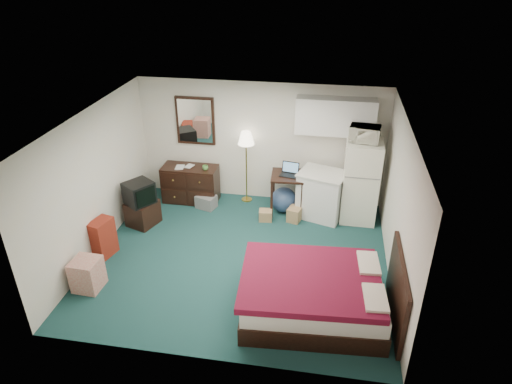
% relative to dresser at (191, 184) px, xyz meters
% --- Properties ---
extents(floor, '(5.00, 4.50, 0.01)m').
position_rel_dresser_xyz_m(floor, '(1.42, -1.84, -0.39)').
color(floor, '#153E3F').
rests_on(floor, ground).
extents(ceiling, '(5.00, 4.50, 0.01)m').
position_rel_dresser_xyz_m(ceiling, '(1.42, -1.84, 2.11)').
color(ceiling, beige).
rests_on(ceiling, walls).
extents(walls, '(5.01, 4.51, 2.50)m').
position_rel_dresser_xyz_m(walls, '(1.42, -1.84, 0.86)').
color(walls, beige).
rests_on(walls, floor).
extents(mirror, '(0.80, 0.06, 1.00)m').
position_rel_dresser_xyz_m(mirror, '(0.07, 0.38, 1.26)').
color(mirror, white).
rests_on(mirror, walls).
extents(upper_cabinets, '(1.50, 0.35, 0.70)m').
position_rel_dresser_xyz_m(upper_cabinets, '(2.87, 0.23, 1.56)').
color(upper_cabinets, white).
rests_on(upper_cabinets, walls).
extents(headboard, '(0.06, 1.56, 1.00)m').
position_rel_dresser_xyz_m(headboard, '(3.88, -2.98, 0.16)').
color(headboard, black).
rests_on(headboard, walls).
extents(dresser, '(1.14, 0.52, 0.78)m').
position_rel_dresser_xyz_m(dresser, '(0.00, 0.00, 0.00)').
color(dresser, black).
rests_on(dresser, floor).
extents(floor_lamp, '(0.40, 0.40, 1.54)m').
position_rel_dresser_xyz_m(floor_lamp, '(1.15, 0.21, 0.38)').
color(floor_lamp, gold).
rests_on(floor_lamp, floor).
extents(desk, '(0.69, 0.69, 0.82)m').
position_rel_dresser_xyz_m(desk, '(2.05, -0.12, 0.02)').
color(desk, black).
rests_on(desk, floor).
extents(exercise_ball, '(0.53, 0.53, 0.52)m').
position_rel_dresser_xyz_m(exercise_ball, '(1.98, -0.13, -0.13)').
color(exercise_ball, navy).
rests_on(exercise_ball, floor).
extents(kitchen_counter, '(1.00, 0.87, 0.92)m').
position_rel_dresser_xyz_m(kitchen_counter, '(2.73, -0.19, 0.07)').
color(kitchen_counter, white).
rests_on(kitchen_counter, floor).
extents(fridge, '(0.68, 0.68, 1.62)m').
position_rel_dresser_xyz_m(fridge, '(3.45, -0.16, 0.42)').
color(fridge, white).
rests_on(fridge, floor).
extents(bed, '(2.10, 1.69, 0.64)m').
position_rel_dresser_xyz_m(bed, '(2.73, -2.98, -0.07)').
color(bed, '#5A0B1F').
rests_on(bed, floor).
extents(tv_stand, '(0.63, 0.66, 0.48)m').
position_rel_dresser_xyz_m(tv_stand, '(-0.65, -1.06, -0.15)').
color(tv_stand, black).
rests_on(tv_stand, floor).
extents(suitcase, '(0.36, 0.48, 0.69)m').
position_rel_dresser_xyz_m(suitcase, '(-0.93, -2.14, -0.04)').
color(suitcase, maroon).
rests_on(suitcase, floor).
extents(retail_box, '(0.43, 0.43, 0.52)m').
position_rel_dresser_xyz_m(retail_box, '(-0.78, -3.01, -0.13)').
color(retail_box, beige).
rests_on(retail_box, floor).
extents(file_bin, '(0.45, 0.39, 0.27)m').
position_rel_dresser_xyz_m(file_bin, '(0.39, -0.25, -0.25)').
color(file_bin, slate).
rests_on(file_bin, floor).
extents(cardboard_box_a, '(0.28, 0.24, 0.22)m').
position_rel_dresser_xyz_m(cardboard_box_a, '(1.67, -0.54, -0.28)').
color(cardboard_box_a, olive).
rests_on(cardboard_box_a, floor).
extents(cardboard_box_b, '(0.31, 0.34, 0.28)m').
position_rel_dresser_xyz_m(cardboard_box_b, '(2.24, -0.46, -0.25)').
color(cardboard_box_b, olive).
rests_on(cardboard_box_b, floor).
extents(laptop, '(0.38, 0.33, 0.23)m').
position_rel_dresser_xyz_m(laptop, '(2.06, -0.14, 0.55)').
color(laptop, black).
rests_on(laptop, desk).
extents(crt_tv, '(0.66, 0.67, 0.42)m').
position_rel_dresser_xyz_m(crt_tv, '(-0.66, -1.09, 0.31)').
color(crt_tv, black).
rests_on(crt_tv, tv_stand).
extents(microwave, '(0.59, 0.38, 0.37)m').
position_rel_dresser_xyz_m(microwave, '(3.42, -0.13, 1.42)').
color(microwave, white).
rests_on(microwave, fridge).
extents(book_a, '(0.17, 0.04, 0.23)m').
position_rel_dresser_xyz_m(book_a, '(-0.27, -0.07, 0.51)').
color(book_a, olive).
rests_on(book_a, dresser).
extents(book_b, '(0.15, 0.06, 0.20)m').
position_rel_dresser_xyz_m(book_b, '(-0.08, 0.04, 0.49)').
color(book_b, olive).
rests_on(book_b, dresser).
extents(mug, '(0.12, 0.10, 0.12)m').
position_rel_dresser_xyz_m(mug, '(0.36, -0.08, 0.45)').
color(mug, '#5A9B48').
rests_on(mug, dresser).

